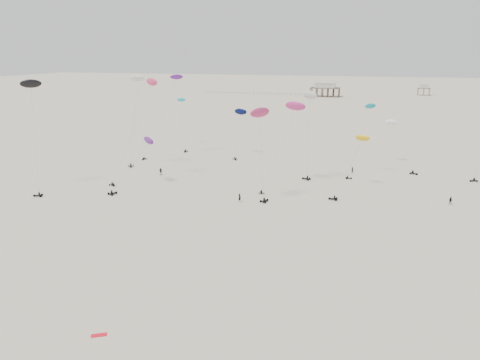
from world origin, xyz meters
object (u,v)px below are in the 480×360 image
(rig_0, at_px, (170,94))
(spectator_0, at_px, (240,201))
(pavilion_main, at_px, (325,91))
(rig_4, at_px, (136,100))
(pavilion_small, at_px, (424,91))
(rig_9, at_px, (32,107))

(rig_0, bearing_deg, spectator_0, 132.61)
(pavilion_main, bearing_deg, rig_0, -97.12)
(rig_0, relative_size, spectator_0, 12.42)
(rig_0, bearing_deg, rig_4, 82.19)
(pavilion_main, xyz_separation_m, spectator_0, (7.81, -254.62, -4.22))
(pavilion_small, relative_size, spectator_0, 4.17)
(pavilion_main, distance_m, rig_9, 260.27)
(pavilion_small, height_order, spectator_0, pavilion_small)
(spectator_0, bearing_deg, pavilion_main, -62.85)
(rig_9, distance_m, spectator_0, 53.17)
(rig_4, bearing_deg, spectator_0, 121.84)
(pavilion_small, height_order, rig_4, rig_4)
(pavilion_small, bearing_deg, rig_4, -111.05)
(rig_0, height_order, spectator_0, rig_0)
(pavilion_small, distance_m, spectator_0, 291.36)
(rig_9, bearing_deg, pavilion_main, -31.58)
(pavilion_main, relative_size, rig_0, 0.78)
(pavilion_small, relative_size, rig_0, 0.34)
(rig_4, distance_m, rig_9, 29.85)
(pavilion_main, xyz_separation_m, rig_9, (-41.72, -256.47, 15.02))
(spectator_0, bearing_deg, rig_4, -8.77)
(spectator_0, bearing_deg, rig_0, -25.10)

